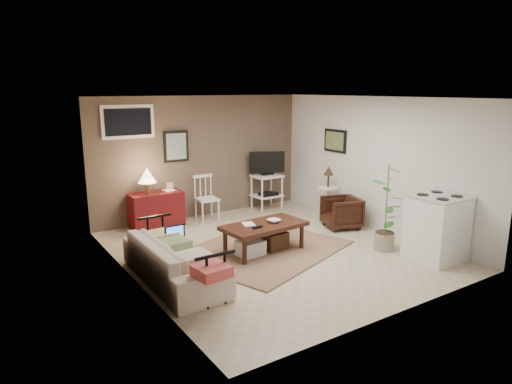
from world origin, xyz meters
TOP-DOWN VIEW (x-y plane):
  - floor at (0.00, 0.00)m, footprint 5.00×5.00m
  - art_back at (-0.55, 2.48)m, footprint 0.50×0.03m
  - art_right at (2.23, 1.05)m, footprint 0.03×0.60m
  - window at (-1.45, 2.48)m, footprint 0.96×0.03m
  - rug at (-0.14, 0.09)m, footprint 3.00×2.69m
  - coffee_table at (-0.19, -0.01)m, footprint 1.37×0.79m
  - sofa at (-1.80, -0.24)m, footprint 0.58×1.98m
  - sofa_pillows at (-1.75, -0.47)m, footprint 0.38×1.88m
  - sofa_end_rails at (-1.69, -0.24)m, footprint 0.53×1.98m
  - laptop at (-1.61, 0.10)m, footprint 0.30×0.22m
  - red_console at (-1.10, 2.24)m, footprint 0.98×0.43m
  - spindle_chair at (-0.09, 2.15)m, footprint 0.42×0.42m
  - tv_stand at (1.35, 2.15)m, footprint 0.69×0.48m
  - side_table at (1.98, 0.94)m, footprint 0.39×0.39m
  - armchair at (1.75, 0.30)m, footprint 0.75×0.78m
  - potted_plant at (1.50, -0.95)m, footprint 0.35×0.35m
  - stove at (1.85, -1.64)m, footprint 0.76×0.71m
  - bowl at (-0.01, -0.02)m, footprint 0.20×0.06m
  - book_table at (-0.50, 0.10)m, footprint 0.17×0.07m
  - book_console at (-0.91, 2.23)m, footprint 0.18×0.05m

SIDE VIEW (x-z plane):
  - floor at x=0.00m, z-range 0.00..0.00m
  - rug at x=-0.14m, z-range 0.00..0.02m
  - coffee_table at x=-0.19m, z-range 0.03..0.53m
  - armchair at x=1.75m, z-range 0.00..0.64m
  - sofa_end_rails at x=-1.69m, z-range 0.00..0.67m
  - sofa at x=-1.80m, z-range 0.00..0.77m
  - red_console at x=-1.10m, z-range -0.17..0.95m
  - spindle_chair at x=-0.09m, z-range -0.03..0.85m
  - sofa_pillows at x=-1.75m, z-range 0.41..0.54m
  - stove at x=1.85m, z-range 0.00..0.99m
  - laptop at x=-1.61m, z-range 0.40..0.60m
  - bowl at x=-0.01m, z-range 0.47..0.67m
  - book_table at x=-0.50m, z-range 0.47..0.71m
  - side_table at x=1.98m, z-range 0.13..1.18m
  - tv_stand at x=1.35m, z-range 0.04..1.28m
  - potted_plant at x=1.50m, z-range 0.05..1.46m
  - book_console at x=-0.91m, z-range 0.65..0.89m
  - art_back at x=-0.55m, z-range 1.15..1.75m
  - art_right at x=2.23m, z-range 1.29..1.75m
  - window at x=-1.45m, z-range 1.65..2.25m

